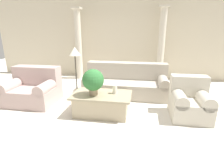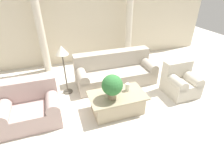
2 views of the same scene
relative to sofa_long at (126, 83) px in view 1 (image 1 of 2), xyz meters
name	(u,v)px [view 1 (image 1 of 2)]	position (x,y,z in m)	size (l,w,h in m)	color
ground_plane	(103,107)	(-0.48, -1.00, -0.35)	(16.00, 16.00, 0.00)	silver
wall_back	(118,36)	(-0.48, 1.96, 1.25)	(10.00, 0.06, 3.20)	beige
sofa_long	(126,83)	(0.00, 0.00, 0.00)	(2.33, 0.97, 0.90)	#ADA393
loveseat	(33,89)	(-2.32, -0.95, 0.01)	(1.23, 0.97, 0.90)	#B99E98
coffee_table	(102,104)	(-0.42, -1.34, -0.11)	(1.30, 0.78, 0.47)	tan
potted_plant	(93,81)	(-0.58, -1.43, 0.44)	(0.46, 0.46, 0.57)	#937F60
pillar_candle	(115,89)	(-0.14, -1.25, 0.21)	(0.10, 0.10, 0.19)	silver
floor_lamp	(75,56)	(-1.45, -0.13, 0.76)	(0.32, 0.32, 1.35)	#4C473D
column_left	(78,44)	(-1.92, 1.49, 0.96)	(0.32, 0.32, 2.58)	beige
column_right	(161,45)	(1.07, 1.49, 0.96)	(0.32, 0.32, 2.58)	beige
armchair	(189,101)	(1.47, -1.15, 0.01)	(0.78, 0.82, 0.86)	beige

